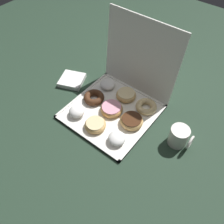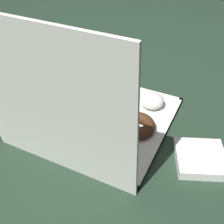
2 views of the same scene
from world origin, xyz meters
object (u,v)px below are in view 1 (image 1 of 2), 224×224
chocolate_cake_ring_donut_3 (94,97)px  chocolate_frosted_donut_5 (132,120)px  glazed_ring_donut_1 (96,125)px  powdered_filled_donut_0 (77,111)px  napkin_stack (72,80)px  powdered_filled_donut_2 (117,138)px  powdered_filled_donut_6 (108,84)px  coffee_mug (179,136)px  cruller_donut_8 (146,106)px  glazed_ring_donut_7 (126,95)px  donut_box (112,112)px  pink_frosted_donut_4 (112,109)px

chocolate_cake_ring_donut_3 → chocolate_frosted_donut_5: 0.26m
glazed_ring_donut_1 → chocolate_cake_ring_donut_3: size_ratio=0.96×
powdered_filled_donut_0 → napkin_stack: bearing=140.4°
powdered_filled_donut_2 → powdered_filled_donut_6: 0.37m
powdered_filled_donut_6 → coffee_mug: size_ratio=0.80×
chocolate_frosted_donut_5 → napkin_stack: 0.47m
powdered_filled_donut_2 → cruller_donut_8: (-0.00, 0.26, -0.00)m
powdered_filled_donut_0 → powdered_filled_donut_2: size_ratio=0.98×
chocolate_frosted_donut_5 → napkin_stack: size_ratio=0.87×
glazed_ring_donut_7 → glazed_ring_donut_1: bearing=-89.5°
chocolate_cake_ring_donut_3 → glazed_ring_donut_7: 0.18m
glazed_ring_donut_1 → coffee_mug: coffee_mug is taller
napkin_stack → donut_box: bearing=-7.1°
chocolate_frosted_donut_5 → glazed_ring_donut_7: size_ratio=1.06×
chocolate_cake_ring_donut_3 → coffee_mug: bearing=4.8°
donut_box → powdered_filled_donut_0: bearing=-135.1°
pink_frosted_donut_4 → chocolate_cake_ring_donut_3: bearing=177.0°
pink_frosted_donut_4 → chocolate_frosted_donut_5: size_ratio=1.01×
chocolate_frosted_donut_5 → powdered_filled_donut_6: powdered_filled_donut_6 is taller
pink_frosted_donut_4 → coffee_mug: (0.36, 0.05, 0.02)m
donut_box → pink_frosted_donut_4: (0.00, -0.00, 0.02)m
powdered_filled_donut_2 → glazed_ring_donut_1: bearing=-179.8°
napkin_stack → cruller_donut_8: bearing=10.5°
chocolate_cake_ring_donut_3 → cruller_donut_8: size_ratio=1.00×
glazed_ring_donut_1 → glazed_ring_donut_7: 0.26m
powdered_filled_donut_0 → glazed_ring_donut_7: (0.13, 0.26, -0.01)m
donut_box → napkin_stack: 0.34m
glazed_ring_donut_1 → coffee_mug: bearing=26.2°
cruller_donut_8 → napkin_stack: cruller_donut_8 is taller
chocolate_frosted_donut_5 → glazed_ring_donut_7: 0.18m
napkin_stack → glazed_ring_donut_7: bearing=14.9°
donut_box → cruller_donut_8: cruller_donut_8 is taller
powdered_filled_donut_6 → glazed_ring_donut_7: bearing=0.4°
cruller_donut_8 → coffee_mug: size_ratio=1.04×
donut_box → powdered_filled_donut_0: powdered_filled_donut_0 is taller
glazed_ring_donut_1 → napkin_stack: (-0.34, 0.17, -0.02)m
glazed_ring_donut_1 → chocolate_cake_ring_donut_3: same height
glazed_ring_donut_1 → chocolate_frosted_donut_5: 0.19m
napkin_stack → powdered_filled_donut_0: bearing=-39.6°
powdered_filled_donut_0 → pink_frosted_donut_4: powdered_filled_donut_0 is taller
powdered_filled_donut_0 → coffee_mug: (0.50, 0.18, 0.02)m
powdered_filled_donut_6 → napkin_stack: size_ratio=0.65×
powdered_filled_donut_2 → chocolate_frosted_donut_5: 0.14m
pink_frosted_donut_4 → glazed_ring_donut_7: pink_frosted_donut_4 is taller
powdered_filled_donut_0 → chocolate_frosted_donut_5: (0.26, 0.13, -0.00)m
powdered_filled_donut_2 → powdered_filled_donut_6: (-0.27, 0.26, 0.00)m
donut_box → coffee_mug: (0.37, 0.05, 0.05)m
donut_box → glazed_ring_donut_7: 0.13m
powdered_filled_donut_0 → glazed_ring_donut_7: size_ratio=0.74×
glazed_ring_donut_1 → pink_frosted_donut_4: (0.00, 0.13, 0.00)m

